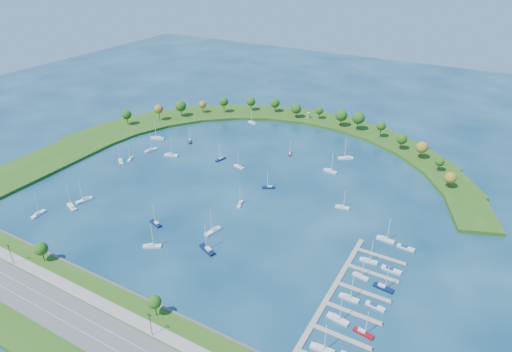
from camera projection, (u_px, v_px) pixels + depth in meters
The scene contains 39 objects.
ground at pixel (245, 183), 259.28m from camera, with size 700.00×700.00×0.00m, color #072742.
south_shoreline at pixel (78, 319), 164.88m from camera, with size 420.00×43.10×11.60m.
breakwater at pixel (224, 138), 316.16m from camera, with size 286.74×247.64×2.00m.
breakwater_trees at pixel (290, 117), 327.84m from camera, with size 237.54×91.54×14.22m.
harbor_tower at pixel (308, 115), 348.48m from camera, with size 2.60×2.60×4.18m.
dock_system at pixel (348, 298), 175.43m from camera, with size 24.28×82.00×1.60m.
moored_boat_0 at pixel (330, 171), 271.69m from camera, with size 9.11×3.78×12.98m.
moored_boat_1 at pixel (151, 150), 298.90m from camera, with size 5.18×9.24×13.10m.
moored_boat_2 at pixel (252, 122), 344.02m from camera, with size 8.39×4.55×11.87m.
moored_boat_3 at pixel (221, 159), 286.51m from camera, with size 4.12×8.02×11.36m.
moored_boat_4 at pixel (213, 231), 215.40m from camera, with size 4.68×9.60×13.60m.
moored_boat_5 at pixel (207, 249), 202.53m from camera, with size 10.19×6.37×14.53m.
moored_boat_6 at pixel (158, 138), 316.84m from camera, with size 10.07×6.33×14.37m.
moored_boat_7 at pixel (171, 155), 291.84m from camera, with size 9.55×5.71×13.58m.
moored_boat_8 at pixel (342, 207), 235.00m from camera, with size 7.78×3.60×11.04m.
moored_boat_9 at pixel (290, 153), 293.94m from camera, with size 4.31×6.52×9.35m.
moored_boat_10 at pixel (130, 158), 287.37m from camera, with size 4.49×7.04×10.06m.
moored_boat_11 at pixel (240, 204), 237.79m from camera, with size 4.21×7.47×10.59m.
moored_boat_12 at pixel (152, 246), 204.86m from camera, with size 8.44×6.54×12.47m.
moored_boat_13 at pixel (72, 206), 234.99m from camera, with size 9.49×5.63×13.48m.
moored_boat_14 at pixel (156, 223), 221.44m from camera, with size 8.22×4.52×11.64m.
moored_boat_15 at pixel (121, 161), 283.36m from camera, with size 8.22×6.90×12.42m.
moored_boat_16 at pixel (239, 166), 277.02m from camera, with size 7.82×3.86×11.07m.
moored_boat_17 at pixel (346, 158), 287.79m from camera, with size 9.77×7.87×14.59m.
moored_boat_18 at pixel (190, 141), 312.11m from camera, with size 6.90×7.44×11.68m.
moored_boat_19 at pixel (38, 214), 228.93m from camera, with size 3.31×8.54×12.23m.
moored_boat_20 at pixel (84, 200), 241.15m from camera, with size 5.35×9.57×13.56m.
moored_boat_21 at pixel (269, 187), 253.96m from camera, with size 7.55×5.36×10.95m.
docked_boat_0 at pixel (322, 348), 153.30m from camera, with size 8.82×3.07×12.73m.
docked_boat_2 at pixel (338, 318), 165.41m from camera, with size 9.07×3.64×12.96m.
docked_boat_3 at pixel (363, 332), 159.64m from camera, with size 7.97×3.18×11.40m.
docked_boat_4 at pixel (349, 297), 175.21m from camera, with size 8.13×2.35×11.93m.
docked_boat_5 at pixel (375, 306), 171.49m from camera, with size 8.01×3.13×1.59m.
docked_boat_6 at pixel (360, 276), 186.69m from camera, with size 7.33×3.02×10.45m.
docked_boat_7 at pixel (383, 287), 180.40m from camera, with size 8.70×3.30×12.49m.
docked_boat_8 at pixel (368, 260), 195.57m from camera, with size 8.10×2.97×11.64m.
docked_boat_9 at pixel (391, 270), 190.36m from camera, with size 8.82×2.89×1.77m.
docked_boat_10 at pixel (385, 239), 209.48m from camera, with size 8.74×3.01×12.63m.
docked_boat_11 at pixel (406, 248), 204.13m from camera, with size 8.30×2.89×1.66m.
Camera 1 is at (117.54, -192.95, 127.46)m, focal length 30.54 mm.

